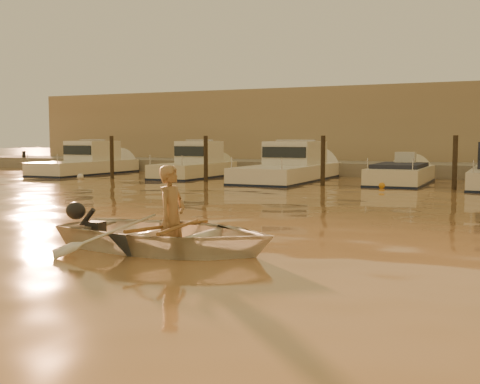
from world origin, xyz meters
The scene contains 20 objects.
ground_plane centered at (0.00, 0.00, 0.00)m, with size 160.00×160.00×0.00m, color olive.
dinghy centered at (1.45, -0.82, 0.28)m, with size 2.78×3.89×0.81m, color silver.
person centered at (1.55, -0.82, 0.57)m, with size 0.64×0.42×1.75m, color #937049.
outboard_motor centered at (-0.05, -0.83, 0.28)m, with size 0.90×0.40×0.70m, color black, non-canonical shape.
oar_port centered at (1.70, -0.82, 0.42)m, with size 0.06×0.06×2.10m, color brown.
oar_starboard centered at (1.50, -0.82, 0.42)m, with size 0.06×0.06×2.10m, color brown.
moored_boat_0 centered at (-13.86, 16.00, 0.62)m, with size 2.32×7.37×1.75m, color silver, non-canonical shape.
moored_boat_1 centered at (-7.29, 16.00, 0.62)m, with size 2.06×6.20×1.75m, color beige, non-canonical shape.
moored_boat_2 centered at (-2.41, 16.00, 0.62)m, with size 2.65×8.76×1.75m, color white, non-canonical shape.
moored_boat_3 centered at (2.51, 16.00, 0.22)m, with size 2.10×6.04×0.95m, color beige, non-canonical shape.
piling_0 centered at (-10.50, 13.80, 0.90)m, with size 0.18×0.18×2.20m, color #2D2319.
piling_1 centered at (-5.50, 13.80, 0.90)m, with size 0.18×0.18×2.20m, color #2D2319.
piling_2 centered at (-0.20, 13.80, 0.90)m, with size 0.18×0.18×2.20m, color #2D2319.
piling_3 centered at (4.80, 13.80, 0.90)m, with size 0.18×0.18×2.20m, color #2D2319.
fender_a centered at (-11.62, 12.87, 0.10)m, with size 0.30×0.30×0.30m, color silver.
fender_b centered at (-7.91, 13.45, 0.10)m, with size 0.30×0.30×0.30m, color red.
fender_c centered at (-1.41, 12.27, 0.10)m, with size 0.30×0.30×0.30m, color silver.
fender_d centered at (2.25, 13.46, 0.10)m, with size 0.30×0.30×0.30m, color orange.
quay centered at (0.00, 21.50, 0.15)m, with size 52.00×4.00×1.00m, color gray.
waterfront_building centered at (0.00, 27.00, 2.40)m, with size 46.00×7.00×4.80m, color #9E8466.
Camera 1 is at (6.76, -9.48, 1.90)m, focal length 45.00 mm.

